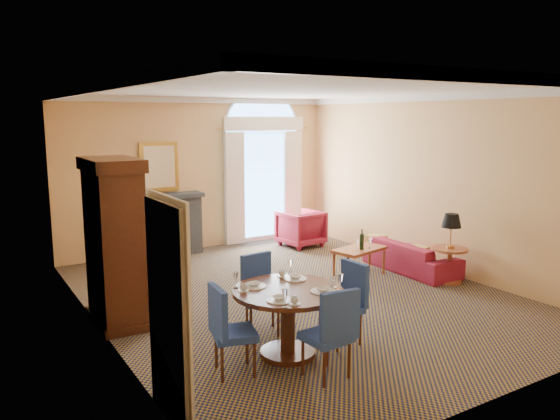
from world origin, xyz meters
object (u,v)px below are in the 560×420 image
sofa (411,256)px  coffee_table (360,250)px  side_table (450,240)px  dining_table (288,307)px  armchair (301,228)px  armoire (115,245)px

sofa → coffee_table: bearing=75.0°
sofa → coffee_table: size_ratio=1.77×
coffee_table → side_table: size_ratio=0.92×
side_table → dining_table: bearing=-165.2°
sofa → side_table: side_table is taller
sofa → side_table: size_ratio=1.62×
armchair → coffee_table: bearing=75.7°
dining_table → coffee_table: bearing=36.9°
sofa → coffee_table: (-0.98, 0.29, 0.18)m
sofa → side_table: (0.05, -0.85, 0.46)m
coffee_table → dining_table: bearing=-156.3°
armoire → armchair: size_ratio=2.62×
armoire → side_table: bearing=-11.7°
sofa → armchair: bearing=14.5°
dining_table → sofa: 4.30m
armoire → side_table: (5.32, -1.10, -0.36)m
coffee_table → side_table: 1.56m
dining_table → coffee_table: (2.87, 2.16, -0.15)m
dining_table → side_table: bearing=14.8°
armoire → dining_table: size_ratio=1.74×
coffee_table → armchair: bearing=68.6°
side_table → armchair: bearing=100.9°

